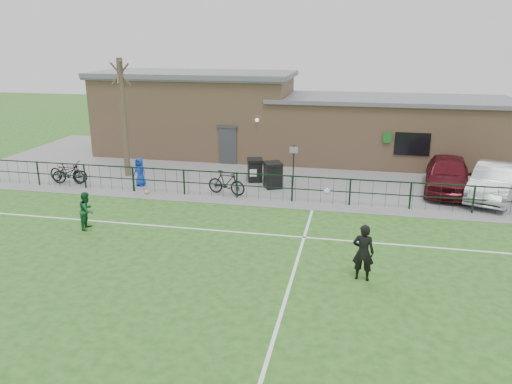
% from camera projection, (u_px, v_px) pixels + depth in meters
% --- Properties ---
extents(ground, '(90.00, 90.00, 0.00)m').
position_uv_depth(ground, '(222.00, 283.00, 14.79)').
color(ground, '#235218').
rests_on(ground, ground).
extents(paving_strip, '(34.00, 13.00, 0.02)m').
position_uv_depth(paving_strip, '(287.00, 169.00, 27.40)').
color(paving_strip, slate).
rests_on(paving_strip, ground).
extents(pitch_line_touch, '(28.00, 0.10, 0.01)m').
position_uv_depth(pitch_line_touch, '(269.00, 201.00, 22.08)').
color(pitch_line_touch, white).
rests_on(pitch_line_touch, ground).
extents(pitch_line_mid, '(28.00, 0.10, 0.01)m').
position_uv_depth(pitch_line_mid, '(251.00, 233.00, 18.53)').
color(pitch_line_mid, white).
rests_on(pitch_line_mid, ground).
extents(pitch_line_perp, '(0.10, 16.00, 0.01)m').
position_uv_depth(pitch_line_perp, '(288.00, 290.00, 14.40)').
color(pitch_line_perp, white).
rests_on(pitch_line_perp, ground).
extents(perimeter_fence, '(28.00, 0.10, 1.20)m').
position_uv_depth(perimeter_fence, '(270.00, 187.00, 22.09)').
color(perimeter_fence, black).
rests_on(perimeter_fence, ground).
extents(bare_tree, '(0.30, 0.30, 6.00)m').
position_uv_depth(bare_tree, '(124.00, 119.00, 25.26)').
color(bare_tree, '#493B2C').
rests_on(bare_tree, ground).
extents(wheelie_bin_left, '(0.90, 0.96, 1.06)m').
position_uv_depth(wheelie_bin_left, '(255.00, 171.00, 25.00)').
color(wheelie_bin_left, black).
rests_on(wheelie_bin_left, paving_strip).
extents(wheelie_bin_right, '(1.04, 1.10, 1.15)m').
position_uv_depth(wheelie_bin_right, '(273.00, 176.00, 23.91)').
color(wheelie_bin_right, black).
rests_on(wheelie_bin_right, paving_strip).
extents(sign_post, '(0.07, 0.07, 2.00)m').
position_uv_depth(sign_post, '(293.00, 165.00, 24.18)').
color(sign_post, black).
rests_on(sign_post, paving_strip).
extents(car_maroon, '(2.62, 5.10, 1.66)m').
position_uv_depth(car_maroon, '(448.00, 174.00, 23.25)').
color(car_maroon, '#4D0D16').
rests_on(car_maroon, paving_strip).
extents(car_silver, '(3.28, 5.03, 1.56)m').
position_uv_depth(car_silver, '(494.00, 182.00, 22.21)').
color(car_silver, '#A2A5A9').
rests_on(car_silver, paving_strip).
extents(bicycle_b, '(1.77, 0.92, 1.02)m').
position_uv_depth(bicycle_b, '(70.00, 173.00, 24.61)').
color(bicycle_b, black).
rests_on(bicycle_b, paving_strip).
extents(bicycle_c, '(2.17, 1.03, 1.09)m').
position_uv_depth(bicycle_c, '(67.00, 172.00, 24.72)').
color(bicycle_c, black).
rests_on(bicycle_c, paving_strip).
extents(bicycle_d, '(1.93, 0.92, 1.12)m').
position_uv_depth(bicycle_d, '(226.00, 183.00, 22.85)').
color(bicycle_d, black).
rests_on(bicycle_d, paving_strip).
extents(spectator_child, '(0.78, 0.61, 1.39)m').
position_uv_depth(spectator_child, '(140.00, 172.00, 24.16)').
color(spectator_child, '#1237AC').
rests_on(spectator_child, paving_strip).
extents(goalkeeper_kick, '(1.75, 2.89, 2.03)m').
position_uv_depth(goalkeeper_kick, '(362.00, 251.00, 14.81)').
color(goalkeeper_kick, black).
rests_on(goalkeeper_kick, ground).
extents(outfield_player, '(0.63, 0.76, 1.44)m').
position_uv_depth(outfield_player, '(87.00, 210.00, 18.80)').
color(outfield_player, '#164F27').
rests_on(outfield_player, ground).
extents(ball_ground, '(0.20, 0.20, 0.20)m').
position_uv_depth(ball_ground, '(147.00, 192.00, 23.07)').
color(ball_ground, silver).
rests_on(ball_ground, ground).
extents(clubhouse, '(24.25, 5.40, 4.96)m').
position_uv_depth(clubhouse, '(281.00, 120.00, 29.71)').
color(clubhouse, tan).
rests_on(clubhouse, ground).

